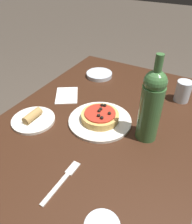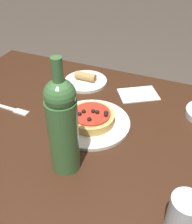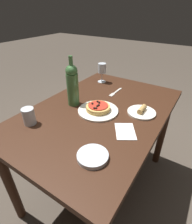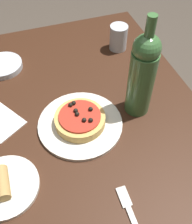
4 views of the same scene
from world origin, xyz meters
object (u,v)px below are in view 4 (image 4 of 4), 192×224
at_px(dinner_plate, 80,124).
at_px(side_plate, 5,186).
at_px(wine_bottle, 142,74).
at_px(pizza, 80,119).
at_px(water_cup, 118,37).
at_px(dining_table, 86,149).
at_px(side_bowl, 3,66).
at_px(fork, 132,216).

xyz_separation_m(dinner_plate, side_plate, (-0.13, 0.25, 0.00)).
bearing_deg(wine_bottle, side_plate, 107.96).
distance_m(pizza, water_cup, 0.42).
relative_size(dining_table, water_cup, 12.20).
relative_size(dinner_plate, side_plate, 1.46).
xyz_separation_m(water_cup, side_bowl, (0.02, 0.46, -0.04)).
distance_m(pizza, side_plate, 0.28).
xyz_separation_m(dinner_plate, side_bowl, (0.36, 0.20, 0.00)).
height_order(water_cup, side_plate, water_cup).
bearing_deg(water_cup, side_bowl, 87.01).
bearing_deg(pizza, wine_bottle, -87.44).
xyz_separation_m(dinner_plate, water_cup, (0.33, -0.26, 0.04)).
relative_size(wine_bottle, water_cup, 3.31).
relative_size(dining_table, wine_bottle, 3.68).
bearing_deg(water_cup, dinner_plate, 142.02).
bearing_deg(water_cup, fork, 160.96).
xyz_separation_m(dinner_plate, wine_bottle, (0.01, -0.20, 0.14)).
height_order(dinner_plate, side_plate, side_plate).
bearing_deg(dinner_plate, dining_table, -164.76).
xyz_separation_m(pizza, side_bowl, (0.36, 0.20, -0.02)).
distance_m(wine_bottle, side_plate, 0.48).
height_order(side_bowl, side_plate, side_plate).
distance_m(water_cup, side_plate, 0.69).
distance_m(dinner_plate, pizza, 0.02).
bearing_deg(side_plate, wine_bottle, -72.04).
relative_size(dining_table, side_plate, 6.79).
height_order(pizza, water_cup, water_cup).
xyz_separation_m(dining_table, side_plate, (-0.11, 0.25, 0.12)).
xyz_separation_m(water_cup, fork, (-0.64, 0.22, -0.05)).
xyz_separation_m(wine_bottle, side_bowl, (0.35, 0.39, -0.14)).
height_order(fork, side_plate, side_plate).
bearing_deg(wine_bottle, fork, 153.63).
xyz_separation_m(pizza, side_plate, (-0.13, 0.25, -0.02)).
bearing_deg(side_plate, dinner_plate, -61.36).
bearing_deg(dinner_plate, pizza, -25.13).
height_order(water_cup, side_bowl, water_cup).
distance_m(dinner_plate, side_plate, 0.28).
relative_size(side_bowl, fork, 0.80).
bearing_deg(dining_table, water_cup, -35.33).
height_order(water_cup, fork, water_cup).
relative_size(dining_table, fork, 6.77).
distance_m(water_cup, side_bowl, 0.46).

